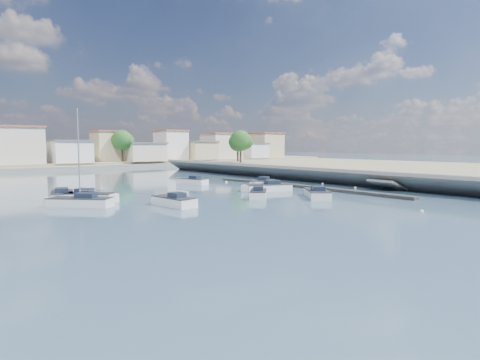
# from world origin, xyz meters

# --- Properties ---
(ground) EXTENTS (400.00, 400.00, 0.00)m
(ground) POSITION_xyz_m (0.00, 40.00, 0.00)
(ground) COLOR #283A51
(ground) RESTS_ON ground
(seawall_walkway) EXTENTS (5.00, 90.00, 1.80)m
(seawall_walkway) POSITION_xyz_m (18.50, 13.00, 0.90)
(seawall_walkway) COLOR slate
(seawall_walkway) RESTS_ON ground
(seawall_embankment) EXTENTS (49.65, 90.00, 2.90)m
(seawall_embankment) POSITION_xyz_m (40.10, 12.99, 0.85)
(seawall_embankment) COLOR slate
(seawall_embankment) RESTS_ON ground
(breakwater) EXTENTS (2.00, 31.02, 0.35)m
(breakwater) POSITION_xyz_m (6.90, 12.69, 0.17)
(breakwater) COLOR black
(breakwater) RESTS_ON ground
(far_shore_land) EXTENTS (160.00, 40.00, 1.40)m
(far_shore_land) POSITION_xyz_m (0.00, 92.00, 0.70)
(far_shore_land) COLOR gray
(far_shore_land) RESTS_ON ground
(far_shore_quay) EXTENTS (160.00, 2.50, 0.80)m
(far_shore_quay) POSITION_xyz_m (0.00, 71.00, 0.40)
(far_shore_quay) COLOR slate
(far_shore_quay) RESTS_ON ground
(far_town) EXTENTS (113.01, 12.80, 8.35)m
(far_town) POSITION_xyz_m (10.71, 76.92, 4.93)
(far_town) COLOR beige
(far_town) RESTS_ON far_shore_land
(shore_trees) EXTENTS (74.56, 38.32, 7.92)m
(shore_trees) POSITION_xyz_m (8.34, 68.11, 6.22)
(shore_trees) COLOR #38281E
(shore_trees) RESTS_ON ground
(motorboat_a) EXTENTS (2.41, 5.34, 1.48)m
(motorboat_a) POSITION_xyz_m (-13.85, 9.36, 0.38)
(motorboat_a) COLOR white
(motorboat_a) RESTS_ON ground
(motorboat_b) EXTENTS (3.99, 4.06, 1.48)m
(motorboat_b) POSITION_xyz_m (-4.08, 8.47, 0.38)
(motorboat_b) COLOR white
(motorboat_b) RESTS_ON ground
(motorboat_c) EXTENTS (6.23, 4.00, 1.48)m
(motorboat_c) POSITION_xyz_m (0.85, 12.75, 0.38)
(motorboat_c) COLOR white
(motorboat_c) RESTS_ON ground
(motorboat_d) EXTENTS (5.30, 4.27, 1.48)m
(motorboat_d) POSITION_xyz_m (3.76, 16.70, 0.38)
(motorboat_d) COLOR white
(motorboat_d) RESTS_ON ground
(motorboat_e) EXTENTS (3.36, 5.79, 1.48)m
(motorboat_e) POSITION_xyz_m (-20.65, 19.97, 0.38)
(motorboat_e) COLOR white
(motorboat_e) RESTS_ON ground
(motorboat_f) EXTENTS (3.30, 4.98, 1.48)m
(motorboat_f) POSITION_xyz_m (-1.94, 25.42, 0.38)
(motorboat_f) COLOR white
(motorboat_f) RESTS_ON ground
(motorboat_g) EXTENTS (4.90, 5.05, 1.48)m
(motorboat_g) POSITION_xyz_m (-18.70, 16.85, 0.38)
(motorboat_g) COLOR white
(motorboat_g) RESTS_ON ground
(motorboat_h) EXTENTS (5.01, 5.42, 1.48)m
(motorboat_h) POSITION_xyz_m (1.03, 4.91, 0.38)
(motorboat_h) COLOR white
(motorboat_h) RESTS_ON ground
(sailboat) EXTENTS (5.33, 5.32, 9.00)m
(sailboat) POSITION_xyz_m (-20.88, 14.12, 0.42)
(sailboat) COLOR white
(sailboat) RESTS_ON ground
(mooring_buoys) EXTENTS (12.73, 33.91, 0.32)m
(mooring_buoys) POSITION_xyz_m (5.46, 13.92, 0.05)
(mooring_buoys) COLOR white
(mooring_buoys) RESTS_ON ground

